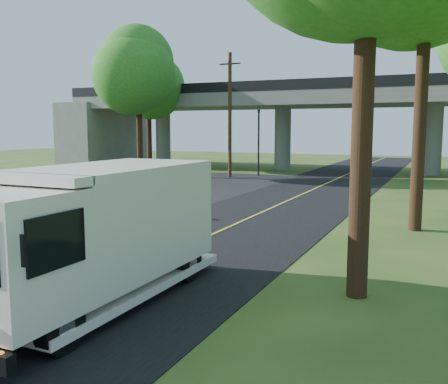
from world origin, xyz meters
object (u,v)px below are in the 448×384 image
Objects in this scene: traffic_signal at (259,134)px; utility_pole at (230,115)px; tree_left_far at (149,84)px; pedestrian at (117,193)px; red_sedan at (142,178)px; tree_left_lot at (139,69)px; step_van at (92,231)px.

utility_pole reaches higher than traffic_signal.
tree_left_far reaches higher than pedestrian.
traffic_signal is 11.75m from tree_left_far.
tree_left_far is 24.57m from pedestrian.
tree_left_lot is at bearing 41.57° from red_sedan.
red_sedan is at bearing -59.46° from tree_left_far.
tree_left_lot reaches higher than pedestrian.
tree_left_lot is (-6.29, -2.16, 3.31)m from utility_pole.
step_van is 19.59m from red_sedan.
pedestrian is (4.08, -8.00, 0.29)m from red_sedan.
red_sedan is at bearing -101.58° from utility_pole.
utility_pole is 1.34× the size of step_van.
pedestrian is (8.56, -14.68, -6.96)m from tree_left_lot.
step_van is (14.44, -23.53, -6.38)m from tree_left_lot.
step_van is 1.49× the size of red_sedan.
pedestrian is (-5.87, 8.85, -0.59)m from step_van.
traffic_signal is 0.53× the size of tree_left_far.
utility_pole is 4.79× the size of pedestrian.
tree_left_far reaches higher than red_sedan.
utility_pole is at bearing -22.43° from tree_left_far.
utility_pole reaches higher than step_van.
red_sedan is at bearing -106.98° from traffic_signal.
traffic_signal is 0.58× the size of utility_pole.
tree_left_far is (-9.29, 3.84, 2.86)m from utility_pole.
step_van is at bearing -141.70° from red_sedan.
red_sedan is 2.39× the size of pedestrian.
tree_left_lot is 2.34× the size of red_sedan.
traffic_signal is 11.63m from red_sedan.
tree_left_lot reaches higher than utility_pole.
tree_left_far is at bearing -21.96° from pedestrian.
tree_left_lot is 18.37m from pedestrian.
pedestrian is at bearing 123.98° from step_van.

